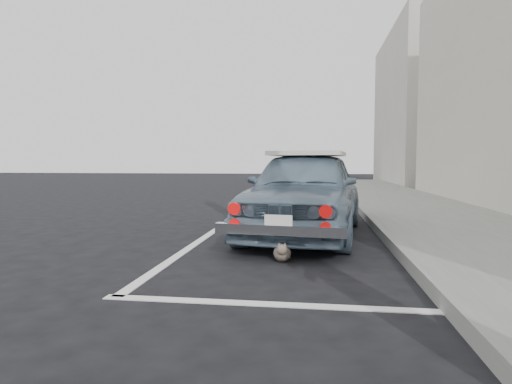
% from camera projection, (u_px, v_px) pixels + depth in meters
% --- Properties ---
extents(ground, '(80.00, 80.00, 0.00)m').
position_uv_depth(ground, '(229.00, 285.00, 4.09)').
color(ground, black).
rests_on(ground, ground).
extents(sidewalk, '(2.80, 40.00, 0.15)m').
position_uv_depth(sidewalk, '(498.00, 246.00, 5.62)').
color(sidewalk, slate).
rests_on(sidewalk, ground).
extents(building_far, '(3.50, 10.00, 8.00)m').
position_uv_depth(building_far, '(421.00, 109.00, 22.70)').
color(building_far, '#B9B3A7').
rests_on(building_far, ground).
extents(pline_rear, '(3.00, 0.12, 0.01)m').
position_uv_depth(pline_rear, '(277.00, 305.00, 3.53)').
color(pline_rear, silver).
rests_on(pline_rear, ground).
extents(pline_front, '(3.00, 0.12, 0.01)m').
position_uv_depth(pline_front, '(302.00, 210.00, 10.44)').
color(pline_front, silver).
rests_on(pline_front, ground).
extents(pline_side, '(0.12, 7.00, 0.01)m').
position_uv_depth(pline_side, '(212.00, 232.00, 7.18)').
color(pline_side, silver).
rests_on(pline_side, ground).
extents(retro_coupe, '(2.16, 4.28, 1.40)m').
position_uv_depth(retro_coupe, '(305.00, 191.00, 6.93)').
color(retro_coupe, slate).
rests_on(retro_coupe, ground).
extents(cat, '(0.23, 0.48, 0.25)m').
position_uv_depth(cat, '(282.00, 252.00, 5.07)').
color(cat, '#716356').
rests_on(cat, ground).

